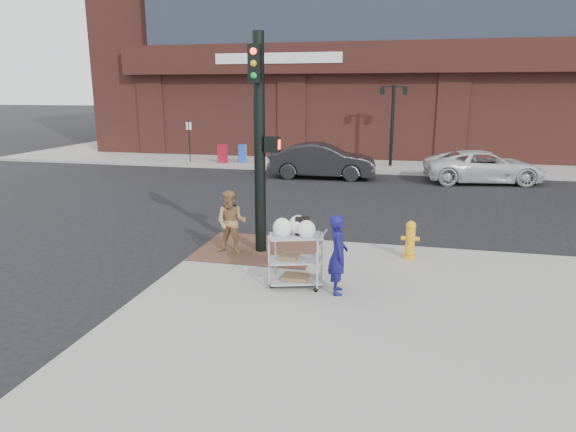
% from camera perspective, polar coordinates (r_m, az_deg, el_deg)
% --- Properties ---
extents(ground, '(220.00, 220.00, 0.00)m').
position_cam_1_polar(ground, '(11.54, -1.71, -5.93)').
color(ground, black).
rests_on(ground, ground).
extents(sidewalk_far, '(65.00, 36.00, 0.15)m').
position_cam_1_polar(sidewalk_far, '(43.76, 26.05, 7.44)').
color(sidewalk_far, '#9A9791').
rests_on(sidewalk_far, ground).
extents(brick_curb_ramp, '(2.80, 2.40, 0.01)m').
position_cam_1_polar(brick_curb_ramp, '(12.46, -3.34, -3.68)').
color(brick_curb_ramp, brown).
rests_on(brick_curb_ramp, sidewalk_near).
extents(lamp_post, '(1.32, 0.22, 4.00)m').
position_cam_1_polar(lamp_post, '(26.54, 11.54, 10.80)').
color(lamp_post, black).
rests_on(lamp_post, sidewalk_far).
extents(parking_sign, '(0.05, 0.05, 2.20)m').
position_cam_1_polar(parking_sign, '(28.01, -10.90, 8.17)').
color(parking_sign, black).
rests_on(parking_sign, sidewalk_far).
extents(traffic_signal_pole, '(0.61, 0.51, 5.00)m').
position_cam_1_polar(traffic_signal_pole, '(11.78, -3.12, 8.60)').
color(traffic_signal_pole, black).
rests_on(traffic_signal_pole, sidewalk_near).
extents(woman_blue, '(0.47, 0.62, 1.53)m').
position_cam_1_polar(woman_blue, '(9.66, 5.58, -4.26)').
color(woman_blue, '#121156').
rests_on(woman_blue, sidewalk_near).
extents(pedestrian_tan, '(0.75, 0.60, 1.50)m').
position_cam_1_polar(pedestrian_tan, '(12.05, -6.33, -0.69)').
color(pedestrian_tan, '#946D45').
rests_on(pedestrian_tan, sidewalk_near).
extents(sedan_dark, '(4.81, 1.84, 1.57)m').
position_cam_1_polar(sedan_dark, '(23.33, 3.83, 6.13)').
color(sedan_dark, black).
rests_on(sedan_dark, ground).
extents(minivan_white, '(5.28, 3.07, 1.38)m').
position_cam_1_polar(minivan_white, '(23.66, 20.92, 5.14)').
color(minivan_white, silver).
rests_on(minivan_white, ground).
extents(utility_cart, '(1.13, 0.83, 1.40)m').
position_cam_1_polar(utility_cart, '(9.97, 0.87, -4.37)').
color(utility_cart, '#A3A2A7').
rests_on(utility_cart, sidewalk_near).
extents(fire_hydrant, '(0.42, 0.29, 0.88)m').
position_cam_1_polar(fire_hydrant, '(11.99, 13.43, -2.53)').
color(fire_hydrant, orange).
rests_on(fire_hydrant, sidewalk_near).
extents(newsbox_red, '(0.50, 0.48, 0.97)m').
position_cam_1_polar(newsbox_red, '(27.38, -7.29, 6.88)').
color(newsbox_red, '#A31223').
rests_on(newsbox_red, sidewalk_far).
extents(newsbox_yellow, '(0.44, 0.41, 0.93)m').
position_cam_1_polar(newsbox_yellow, '(27.52, -5.04, 6.93)').
color(newsbox_yellow, gold).
rests_on(newsbox_yellow, sidewalk_far).
extents(newsbox_blue, '(0.51, 0.49, 0.95)m').
position_cam_1_polar(newsbox_blue, '(27.36, -5.13, 6.91)').
color(newsbox_blue, blue).
rests_on(newsbox_blue, sidewalk_far).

